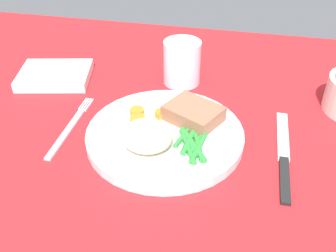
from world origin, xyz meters
TOP-DOWN VIEW (x-y plane):
  - dining_table at (0.00, 0.00)cm, footprint 120.00×90.00cm
  - dinner_plate at (0.48, 0.00)cm, footprint 24.01×24.01cm
  - meat_portion at (3.72, 3.79)cm, footprint 10.16×9.35cm
  - mashed_potatoes at (-1.68, -4.32)cm, footprint 7.41×6.56cm
  - carrot_slices at (-3.36, 1.92)cm, footprint 6.15×5.80cm
  - green_beans at (4.69, -2.64)cm, footprint 5.33×8.66cm
  - fork at (-15.46, -0.25)cm, footprint 1.44×16.60cm
  - knife at (17.78, -0.28)cm, footprint 1.70×20.50cm
  - water_glass at (-0.74, 18.01)cm, footprint 6.91×6.91cm
  - napkin at (-24.71, 13.72)cm, footprint 15.09×12.89cm

SIDE VIEW (x-z plane):
  - dining_table at x=0.00cm, z-range 0.00..2.00cm
  - knife at x=17.78cm, z-range 1.88..2.52cm
  - fork at x=-15.46cm, z-range 2.00..2.40cm
  - dinner_plate at x=0.48cm, z-range 2.00..3.60cm
  - napkin at x=-24.71cm, z-range 2.00..3.86cm
  - green_beans at x=4.69cm, z-range 3.55..4.43cm
  - carrot_slices at x=-3.36cm, z-range 3.54..4.71cm
  - meat_portion at x=3.72cm, z-range 3.60..6.08cm
  - water_glass at x=-0.74cm, z-range 1.42..9.58cm
  - mashed_potatoes at x=-1.68cm, z-range 3.60..7.70cm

